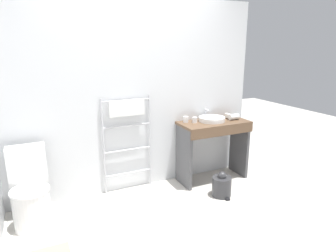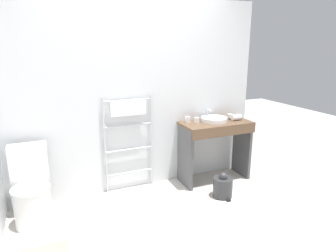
{
  "view_description": "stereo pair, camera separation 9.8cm",
  "coord_description": "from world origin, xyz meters",
  "px_view_note": "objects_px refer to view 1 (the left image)",
  "views": [
    {
      "loc": [
        -1.15,
        -2.14,
        1.8
      ],
      "look_at": [
        0.13,
        0.61,
        0.98
      ],
      "focal_mm": 32.0,
      "sensor_mm": 36.0,
      "label": 1
    },
    {
      "loc": [
        -1.06,
        -2.18,
        1.8
      ],
      "look_at": [
        0.13,
        0.61,
        0.98
      ],
      "focal_mm": 32.0,
      "sensor_mm": 36.0,
      "label": 2
    }
  ],
  "objects_px": {
    "toilet": "(30,193)",
    "trash_bin": "(222,186)",
    "cup_near_edge": "(195,120)",
    "hair_dryer": "(233,117)",
    "towel_radiator": "(127,123)",
    "sink_basin": "(212,119)",
    "cup_near_wall": "(186,119)"
  },
  "relations": [
    {
      "from": "toilet",
      "to": "sink_basin",
      "type": "bearing_deg",
      "value": 3.67
    },
    {
      "from": "sink_basin",
      "to": "hair_dryer",
      "type": "distance_m",
      "value": 0.32
    },
    {
      "from": "toilet",
      "to": "trash_bin",
      "type": "distance_m",
      "value": 2.16
    },
    {
      "from": "sink_basin",
      "to": "hair_dryer",
      "type": "relative_size",
      "value": 1.93
    },
    {
      "from": "cup_near_wall",
      "to": "hair_dryer",
      "type": "relative_size",
      "value": 0.45
    },
    {
      "from": "cup_near_edge",
      "to": "toilet",
      "type": "bearing_deg",
      "value": -175.14
    },
    {
      "from": "cup_near_edge",
      "to": "hair_dryer",
      "type": "xyz_separation_m",
      "value": [
        0.57,
        -0.07,
        0.0
      ]
    },
    {
      "from": "trash_bin",
      "to": "cup_near_edge",
      "type": "bearing_deg",
      "value": 100.82
    },
    {
      "from": "trash_bin",
      "to": "towel_radiator",
      "type": "bearing_deg",
      "value": 146.45
    },
    {
      "from": "cup_near_edge",
      "to": "trash_bin",
      "type": "xyz_separation_m",
      "value": [
        0.1,
        -0.52,
        -0.72
      ]
    },
    {
      "from": "toilet",
      "to": "cup_near_wall",
      "type": "xyz_separation_m",
      "value": [
        1.92,
        0.23,
        0.53
      ]
    },
    {
      "from": "sink_basin",
      "to": "cup_near_edge",
      "type": "xyz_separation_m",
      "value": [
        -0.25,
        0.03,
        0.01
      ]
    },
    {
      "from": "toilet",
      "to": "trash_bin",
      "type": "bearing_deg",
      "value": -9.36
    },
    {
      "from": "toilet",
      "to": "cup_near_wall",
      "type": "bearing_deg",
      "value": 6.95
    },
    {
      "from": "towel_radiator",
      "to": "cup_near_edge",
      "type": "height_order",
      "value": "towel_radiator"
    },
    {
      "from": "sink_basin",
      "to": "trash_bin",
      "type": "xyz_separation_m",
      "value": [
        -0.15,
        -0.49,
        -0.72
      ]
    },
    {
      "from": "sink_basin",
      "to": "trash_bin",
      "type": "bearing_deg",
      "value": -106.64
    },
    {
      "from": "trash_bin",
      "to": "cup_near_wall",
      "type": "bearing_deg",
      "value": 108.75
    },
    {
      "from": "towel_radiator",
      "to": "cup_near_edge",
      "type": "xyz_separation_m",
      "value": [
        0.88,
        -0.13,
        -0.02
      ]
    },
    {
      "from": "toilet",
      "to": "towel_radiator",
      "type": "height_order",
      "value": "towel_radiator"
    },
    {
      "from": "towel_radiator",
      "to": "cup_near_wall",
      "type": "distance_m",
      "value": 0.78
    },
    {
      "from": "towel_radiator",
      "to": "hair_dryer",
      "type": "relative_size",
      "value": 6.66
    },
    {
      "from": "hair_dryer",
      "to": "trash_bin",
      "type": "xyz_separation_m",
      "value": [
        -0.47,
        -0.45,
        -0.73
      ]
    },
    {
      "from": "toilet",
      "to": "cup_near_edge",
      "type": "distance_m",
      "value": 2.09
    },
    {
      "from": "cup_near_wall",
      "to": "trash_bin",
      "type": "height_order",
      "value": "cup_near_wall"
    },
    {
      "from": "towel_radiator",
      "to": "cup_near_wall",
      "type": "relative_size",
      "value": 14.92
    },
    {
      "from": "cup_near_wall",
      "to": "cup_near_edge",
      "type": "distance_m",
      "value": 0.12
    },
    {
      "from": "toilet",
      "to": "hair_dryer",
      "type": "bearing_deg",
      "value": 2.32
    },
    {
      "from": "cup_near_edge",
      "to": "hair_dryer",
      "type": "distance_m",
      "value": 0.57
    },
    {
      "from": "sink_basin",
      "to": "hair_dryer",
      "type": "xyz_separation_m",
      "value": [
        0.32,
        -0.04,
        0.01
      ]
    },
    {
      "from": "cup_near_edge",
      "to": "sink_basin",
      "type": "bearing_deg",
      "value": -6.03
    },
    {
      "from": "toilet",
      "to": "hair_dryer",
      "type": "xyz_separation_m",
      "value": [
        2.59,
        0.1,
        0.53
      ]
    }
  ]
}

